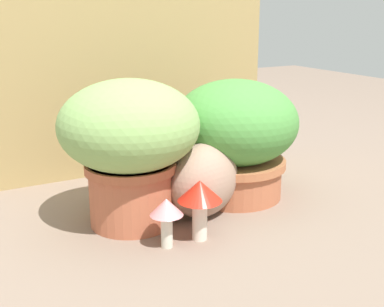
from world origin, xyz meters
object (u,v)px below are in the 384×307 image
(cat, at_px, (207,174))
(mushroom_ornament_red, at_px, (200,196))
(grass_planter, at_px, (129,141))
(leafy_planter, at_px, (235,136))
(mushroom_ornament_pink, at_px, (167,212))

(cat, height_order, mushroom_ornament_red, cat)
(cat, bearing_deg, grass_planter, 169.56)
(leafy_planter, bearing_deg, mushroom_ornament_red, -138.55)
(leafy_planter, height_order, mushroom_ornament_pink, leafy_planter)
(grass_planter, relative_size, mushroom_ornament_pink, 3.11)
(grass_planter, xyz_separation_m, leafy_planter, (0.38, 0.04, -0.04))
(mushroom_ornament_pink, bearing_deg, leafy_planter, 32.71)
(grass_planter, height_order, mushroom_ornament_red, grass_planter)
(grass_planter, height_order, cat, grass_planter)
(leafy_planter, relative_size, cat, 1.02)
(mushroom_ornament_pink, bearing_deg, cat, 35.50)
(leafy_planter, bearing_deg, grass_planter, -173.47)
(leafy_planter, relative_size, mushroom_ornament_red, 2.40)
(leafy_planter, relative_size, mushroom_ornament_pink, 2.99)
(grass_planter, bearing_deg, cat, -10.44)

